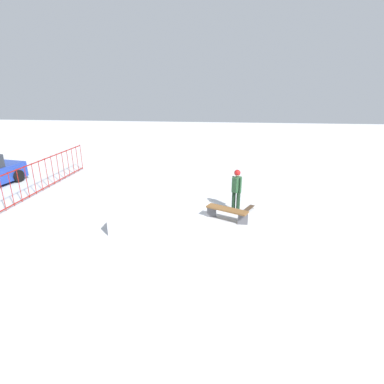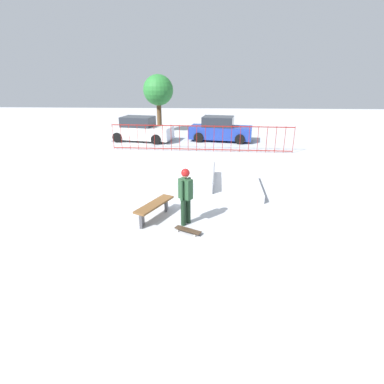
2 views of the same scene
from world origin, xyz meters
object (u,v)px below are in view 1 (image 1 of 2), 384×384
skater (237,187)px  skateboard (249,208)px  park_bench (227,212)px  skate_ramp (161,205)px

skater → skateboard: size_ratio=2.15×
skater → park_bench: (-0.99, 0.36, -0.65)m
skater → skate_ramp: bearing=134.7°
skater → park_bench: size_ratio=1.07×
skater → skateboard: skater is taller
skate_ramp → skateboard: skate_ramp is taller
skate_ramp → skater: 3.10m
skater → park_bench: bearing=-164.2°
skateboard → park_bench: park_bench is taller
skate_ramp → skateboard: bearing=-78.9°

